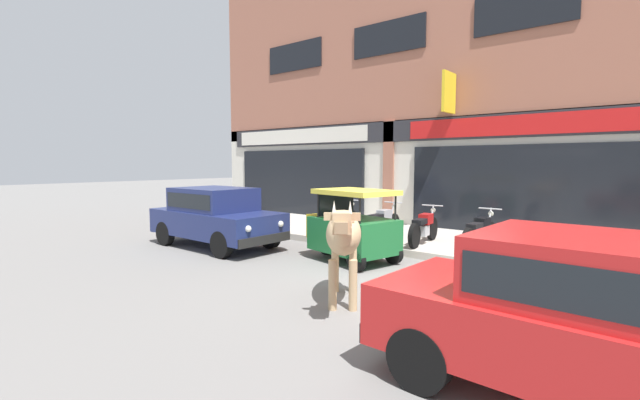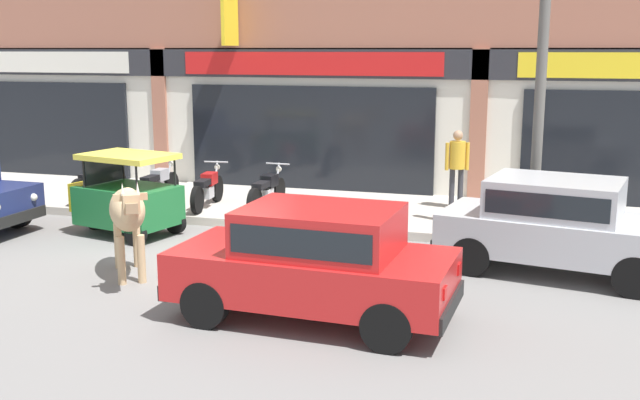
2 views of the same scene
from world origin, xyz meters
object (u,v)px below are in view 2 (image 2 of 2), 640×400
at_px(car_1, 558,221).
at_px(auto_rickshaw, 125,200).
at_px(utility_pole, 540,90).
at_px(motorcycle_3, 267,191).
at_px(cow, 128,212).
at_px(pedestrian, 457,161).
at_px(car_2, 315,258).
at_px(motorcycle_1, 157,185).
at_px(motorcycle_2, 207,189).
at_px(motorcycle_0, 99,182).

height_order(car_1, auto_rickshaw, auto_rickshaw).
xyz_separation_m(auto_rickshaw, utility_pole, (7.21, 1.34, 2.05)).
distance_m(car_1, motorcycle_3, 6.06).
bearing_deg(utility_pole, auto_rickshaw, -169.45).
xyz_separation_m(cow, car_1, (6.13, 2.06, -0.19)).
xyz_separation_m(auto_rickshaw, pedestrian, (5.64, 3.36, 0.49)).
distance_m(car_1, car_2, 4.18).
relative_size(auto_rickshaw, motorcycle_1, 1.18).
bearing_deg(auto_rickshaw, car_1, -1.78).
height_order(auto_rickshaw, pedestrian, pedestrian).
height_order(car_1, pedestrian, pedestrian).
relative_size(motorcycle_2, utility_pole, 0.36).
bearing_deg(pedestrian, cow, -126.52).
bearing_deg(pedestrian, car_2, -98.57).
bearing_deg(utility_pole, pedestrian, 127.66).
relative_size(auto_rickshaw, motorcycle_0, 1.18).
bearing_deg(car_2, motorcycle_1, 134.10).
xyz_separation_m(car_2, motorcycle_1, (-5.15, 5.32, -0.26)).
relative_size(motorcycle_2, pedestrian, 1.13).
relative_size(car_1, motorcycle_1, 2.10).
distance_m(motorcycle_0, utility_pole, 9.37).
xyz_separation_m(motorcycle_1, motorcycle_2, (1.23, -0.14, 0.00)).
distance_m(car_2, pedestrian, 6.67).
relative_size(cow, pedestrian, 1.17).
bearing_deg(motorcycle_2, utility_pole, -5.42).
bearing_deg(car_2, car_1, 45.56).
xyz_separation_m(motorcycle_0, motorcycle_1, (1.38, 0.06, 0.00)).
distance_m(motorcycle_1, pedestrian, 6.30).
xyz_separation_m(car_1, motorcycle_2, (-6.85, 2.19, -0.26)).
xyz_separation_m(car_2, motorcycle_3, (-2.66, 5.31, -0.26)).
bearing_deg(motorcycle_3, motorcycle_1, 179.78).
xyz_separation_m(auto_rickshaw, motorcycle_2, (0.73, 1.96, -0.11)).
height_order(car_2, utility_pole, utility_pole).
bearing_deg(car_1, motorcycle_3, 157.48).
bearing_deg(motorcycle_0, pedestrian, 10.06).
xyz_separation_m(cow, car_2, (3.20, -0.92, -0.19)).
bearing_deg(car_1, motorcycle_0, 166.54).
bearing_deg(car_1, motorcycle_1, 163.93).
height_order(cow, car_2, cow).
relative_size(auto_rickshaw, pedestrian, 1.33).
distance_m(motorcycle_1, motorcycle_3, 2.49).
bearing_deg(cow, car_2, -16.08).
relative_size(auto_rickshaw, motorcycle_3, 1.18).
distance_m(car_1, motorcycle_2, 7.20).
relative_size(cow, motorcycle_3, 1.03).
xyz_separation_m(car_1, utility_pole, (-0.38, 1.58, 1.89)).
xyz_separation_m(car_1, motorcycle_0, (-9.46, 2.27, -0.26)).
distance_m(motorcycle_3, utility_pole, 5.69).
distance_m(car_1, motorcycle_0, 9.74).
height_order(auto_rickshaw, motorcycle_1, auto_rickshaw).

